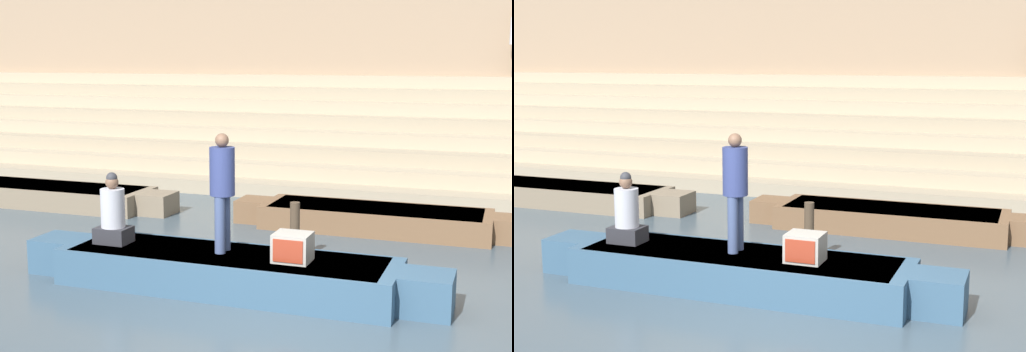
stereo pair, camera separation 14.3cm
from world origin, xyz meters
TOP-DOWN VIEW (x-y plane):
  - ground_plane at (0.00, 0.00)m, footprint 120.00×120.00m
  - ghat_steps at (0.00, 11.56)m, footprint 36.00×5.94m
  - back_wall at (0.00, 14.26)m, footprint 34.20×1.28m
  - rowboat_main at (-1.05, 1.51)m, footprint 6.12×1.41m
  - person_standing at (-1.14, 1.59)m, footprint 0.35×0.35m
  - person_rowing at (-2.82, 1.49)m, footprint 0.49×0.39m
  - tv_set at (-0.08, 1.46)m, footprint 0.49×0.44m
  - moored_boat_shore at (-6.88, 5.50)m, footprint 5.96×1.33m
  - moored_boat_distant at (0.25, 5.61)m, footprint 5.38×1.33m
  - mooring_post at (-0.57, 3.19)m, footprint 0.16×0.16m

SIDE VIEW (x-z plane):
  - ground_plane at x=0.00m, z-range 0.00..0.00m
  - moored_boat_distant at x=0.25m, z-range 0.02..0.45m
  - moored_boat_shore at x=-6.88m, z-range 0.02..0.45m
  - rowboat_main at x=-1.05m, z-range 0.02..0.53m
  - mooring_post at x=-0.57m, z-range 0.00..0.94m
  - tv_set at x=-0.08m, z-range 0.51..0.90m
  - person_rowing at x=-2.82m, z-range 0.40..1.45m
  - ghat_steps at x=0.00m, z-range -0.39..2.27m
  - person_standing at x=-1.14m, z-range 0.64..2.30m
  - back_wall at x=0.00m, z-range -0.03..8.18m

